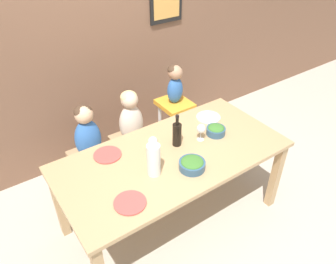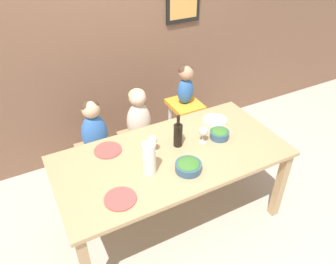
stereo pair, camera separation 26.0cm
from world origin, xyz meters
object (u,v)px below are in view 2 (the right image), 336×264
Objects in this scene: dinner_plate_back_right at (215,120)px; person_baby_right at (186,82)px; salad_bowl_large at (188,166)px; dinner_plate_back_left at (108,150)px; chair_right_highchair at (185,116)px; person_child_center at (138,114)px; chair_far_center at (140,143)px; salad_bowl_small at (219,133)px; dinner_plate_front_left at (120,199)px; wine_glass_far at (153,140)px; chair_far_left at (98,156)px; person_child_left at (93,126)px; paper_towel_roll at (149,159)px; wine_bottle at (178,134)px; wine_glass_near at (203,131)px.

person_baby_right is at bearing 93.79° from dinner_plate_back_right.
salad_bowl_large reaches higher than dinner_plate_back_left.
chair_right_highchair is 0.40m from person_baby_right.
person_child_center is 2.44× the size of dinner_plate_back_left.
dinner_plate_back_left reaches higher than chair_far_center.
person_child_center is at bearing 44.23° from dinner_plate_back_left.
salad_bowl_small reaches higher than dinner_plate_back_right.
chair_far_center is 1.23m from dinner_plate_front_left.
chair_far_center is at bearing -179.82° from person_baby_right.
wine_glass_far is 0.69× the size of dinner_plate_back_left.
dinner_plate_back_right reaches higher than chair_far_center.
person_child_left is (0.00, 0.00, 0.36)m from chair_far_left.
person_child_center is 0.66m from dinner_plate_back_left.
dinner_plate_front_left is (-0.43, -0.37, -0.11)m from wine_glass_far.
salad_bowl_small is (0.45, -0.73, 0.08)m from person_child_center.
chair_far_left is at bearing 154.12° from dinner_plate_back_right.
person_baby_right is 2.04× the size of salad_bowl_large.
dinner_plate_back_left is (-0.92, 0.28, -0.04)m from salad_bowl_small.
paper_towel_roll is 1.16× the size of dinner_plate_front_left.
dinner_plate_back_left is at bearing -91.63° from person_child_left.
salad_bowl_large is 0.74m from dinner_plate_back_right.
chair_right_highchair is 1.71× the size of person_baby_right.
salad_bowl_small is (0.45, -0.73, 0.44)m from chair_far_center.
chair_far_left is at bearing 102.06° from paper_towel_roll.
person_child_center is 2.44× the size of dinner_plate_front_left.
chair_far_center is 2.65× the size of salad_bowl_small.
chair_right_highchair is 3.48× the size of salad_bowl_large.
chair_right_highchair is 1.29× the size of person_child_left.
chair_right_highchair is at bearing -90.00° from person_baby_right.
person_child_left is 1.17m from salad_bowl_small.
paper_towel_roll is (-0.81, -0.85, -0.05)m from person_baby_right.
wine_glass_near is (0.21, -0.06, 0.00)m from wine_bottle.
chair_far_left is 1.53× the size of wine_bottle.
salad_bowl_large is (-0.54, -0.97, 0.26)m from chair_right_highchair.
wine_glass_near is (-0.25, -0.72, 0.33)m from chair_right_highchair.
dinner_plate_front_left reaches higher than chair_right_highchair.
salad_bowl_large reaches higher than dinner_plate_front_left.
person_child_left is 1.07m from salad_bowl_large.
chair_far_center is at bearing 44.16° from dinner_plate_back_left.
chair_far_center is 0.36m from person_child_center.
paper_towel_roll reaches higher than dinner_plate_back_left.
wine_glass_near is at bearing -68.55° from chair_far_center.
wine_bottle is 1.87× the size of wine_glass_near.
person_child_center is 1.16m from dinner_plate_front_left.
person_baby_right is 0.53m from dinner_plate_back_right.
wine_glass_near is 0.76× the size of salad_bowl_large.
person_child_left is 1.02m from dinner_plate_front_left.
person_child_center reaches higher than salad_bowl_small.
chair_far_center is at bearing 0.00° from chair_far_left.
chair_far_left and chair_far_center have the same top height.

